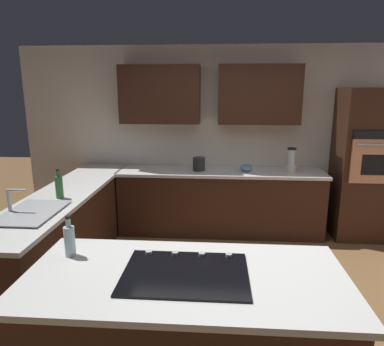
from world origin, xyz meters
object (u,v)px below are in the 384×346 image
at_px(kettle, 199,164).
at_px(wall_oven, 367,165).
at_px(cooktop, 185,273).
at_px(mixing_bowl, 246,168).
at_px(blender, 291,162).
at_px(dish_soap_bottle, 59,186).
at_px(oil_bottle, 70,240).
at_px(sink_unit, 31,212).

bearing_deg(kettle, wall_oven, -179.76).
distance_m(cooktop, mixing_bowl, 2.88).
bearing_deg(kettle, mixing_bowl, 180.00).
bearing_deg(blender, cooktop, 67.25).
height_order(cooktop, mixing_bowl, mixing_bowl).
height_order(dish_soap_bottle, oil_bottle, dish_soap_bottle).
height_order(wall_oven, mixing_bowl, wall_oven).
bearing_deg(oil_bottle, mixing_bowl, -117.67).
bearing_deg(blender, oil_bottle, 53.05).
distance_m(cooktop, oil_bottle, 0.83).
relative_size(kettle, oil_bottle, 0.65).
bearing_deg(wall_oven, kettle, 0.24).
relative_size(sink_unit, oil_bottle, 2.44).
bearing_deg(kettle, sink_unit, 52.39).
bearing_deg(cooktop, sink_unit, -32.90).
bearing_deg(sink_unit, blender, -145.30).
relative_size(sink_unit, blender, 2.10).
height_order(wall_oven, dish_soap_bottle, wall_oven).
relative_size(sink_unit, dish_soap_bottle, 2.25).
relative_size(kettle, dish_soap_bottle, 0.60).
height_order(cooktop, blender, blender).
xyz_separation_m(mixing_bowl, dish_soap_bottle, (2.02, 1.37, 0.08)).
bearing_deg(mixing_bowl, blender, 180.00).
distance_m(wall_oven, mixing_bowl, 1.60).
bearing_deg(sink_unit, kettle, -127.61).
xyz_separation_m(sink_unit, mixing_bowl, (-2.08, -1.85, 0.03)).
relative_size(blender, oil_bottle, 1.16).
bearing_deg(oil_bottle, cooktop, 166.70).
height_order(kettle, dish_soap_bottle, dish_soap_bottle).
bearing_deg(mixing_bowl, dish_soap_bottle, 34.23).
xyz_separation_m(cooktop, dish_soap_bottle, (1.44, -1.45, 0.12)).
xyz_separation_m(sink_unit, oil_bottle, (-0.70, 0.78, 0.10)).
xyz_separation_m(cooktop, mixing_bowl, (-0.58, -2.82, 0.04)).
height_order(sink_unit, kettle, sink_unit).
distance_m(sink_unit, dish_soap_bottle, 0.50).
distance_m(kettle, oil_bottle, 2.73).
bearing_deg(mixing_bowl, kettle, 0.00).
relative_size(sink_unit, kettle, 3.79).
bearing_deg(dish_soap_bottle, oil_bottle, 116.91).
bearing_deg(kettle, cooktop, 91.36).
distance_m(cooktop, dish_soap_bottle, 2.04).
height_order(mixing_bowl, kettle, kettle).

